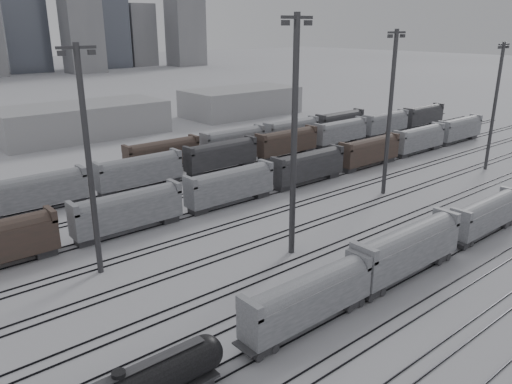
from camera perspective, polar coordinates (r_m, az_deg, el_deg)
ground at (r=51.49m, az=12.03°, el=-12.68°), size 900.00×900.00×0.00m
tracks at (r=62.21m, az=-0.72°, el=-6.43°), size 220.00×71.50×0.16m
hopper_car_a at (r=46.01m, az=6.03°, el=-11.79°), size 14.38×2.86×5.14m
hopper_car_b at (r=56.70m, az=16.89°, el=-6.05°), size 15.91×3.16×5.69m
hopper_car_c at (r=71.51m, az=24.77°, el=-2.25°), size 13.80×2.74×4.93m
light_mast_b at (r=54.83m, az=-18.60°, el=3.64°), size 3.96×0.63×24.78m
light_mast_c at (r=56.78m, az=4.39°, el=6.63°), size 4.43×0.71×27.67m
light_mast_d at (r=81.72m, az=15.07°, el=9.01°), size 4.13×0.66×25.83m
light_mast_e at (r=103.40m, az=25.64°, el=9.05°), size 3.77×0.60×23.56m
bg_string_near at (r=76.47m, az=-2.97°, el=0.58°), size 151.00×3.00×5.60m
bg_string_mid at (r=94.55m, az=-4.00°, el=4.07°), size 151.00×3.00×5.60m
bg_string_far at (r=111.24m, az=0.87°, el=6.31°), size 66.00×3.00×5.60m
warehouse_mid at (r=131.44m, az=-19.24°, el=7.72°), size 40.00×18.00×8.00m
warehouse_right at (r=156.01m, az=-1.72°, el=10.29°), size 35.00×18.00×8.00m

